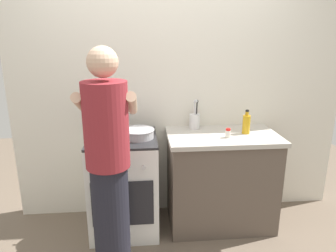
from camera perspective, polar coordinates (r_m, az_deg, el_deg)
ground at (r=3.04m, az=-0.78°, el=-19.07°), size 6.00×6.00×0.00m
back_wall at (r=3.04m, az=2.18°, el=6.61°), size 3.20×0.10×2.50m
countertop at (r=3.02m, az=9.56°, el=-9.60°), size 1.00×0.60×0.90m
stove_range at (r=2.94m, az=-7.98°, el=-10.41°), size 0.60×0.62×0.90m
pot at (r=2.74m, az=-11.34°, el=-1.00°), size 0.28×0.22×0.12m
mixing_bowl at (r=2.72m, az=-5.46°, el=-1.26°), size 0.28×0.28×0.08m
utensil_crock at (r=2.98m, az=4.90°, el=1.24°), size 0.10×0.10×0.29m
spice_bottle at (r=2.76m, az=10.88°, el=-1.29°), size 0.04×0.04×0.08m
oil_bottle at (r=2.90m, az=14.08°, el=0.39°), size 0.07×0.07×0.22m
person at (r=2.21m, az=-10.73°, el=-8.06°), size 0.41×0.50×1.70m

